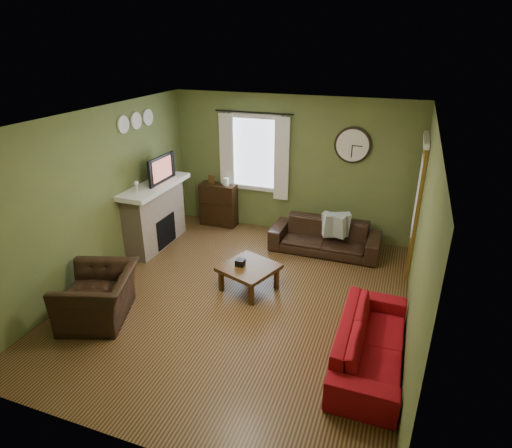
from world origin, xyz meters
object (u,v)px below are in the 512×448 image
(bookshelf, at_px, (219,205))
(armchair, at_px, (99,296))
(sofa_red, at_px, (371,342))
(coffee_table, at_px, (249,278))
(sofa_brown, at_px, (325,237))

(bookshelf, distance_m, armchair, 3.45)
(sofa_red, xyz_separation_m, coffee_table, (-1.89, 1.00, -0.08))
(bookshelf, height_order, sofa_brown, bookshelf)
(sofa_brown, distance_m, coffee_table, 1.84)
(sofa_brown, relative_size, sofa_red, 1.01)
(armchair, xyz_separation_m, coffee_table, (1.64, 1.35, -0.14))
(sofa_red, xyz_separation_m, armchair, (-3.53, -0.36, 0.06))
(sofa_brown, bearing_deg, coffee_table, -116.45)
(sofa_red, bearing_deg, coffee_table, 62.20)
(sofa_brown, xyz_separation_m, armchair, (-2.46, -2.99, 0.06))
(sofa_brown, xyz_separation_m, coffee_table, (-0.82, -1.64, -0.08))
(bookshelf, height_order, armchair, bookshelf)
(sofa_brown, distance_m, armchair, 3.88)
(sofa_brown, relative_size, coffee_table, 2.57)
(sofa_brown, relative_size, armchair, 1.84)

